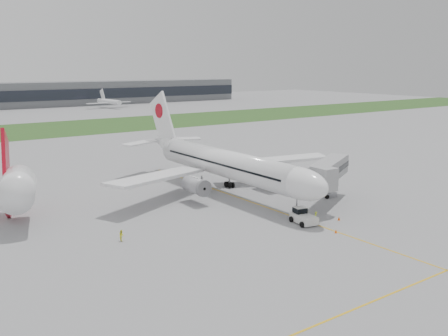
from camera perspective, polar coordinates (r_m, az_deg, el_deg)
ground at (r=89.54m, az=1.62°, el=-3.39°), size 600.00×600.00×0.00m
apron_markings at (r=85.75m, az=3.64°, el=-4.08°), size 70.00×70.00×0.04m
grass_strip at (r=197.36m, az=-19.97°, el=4.16°), size 600.00×50.00×0.02m
airliner at (r=92.10m, az=-0.19°, el=0.65°), size 48.13×53.95×17.88m
pushback_tug at (r=75.94m, az=9.00°, el=-5.49°), size 3.56×4.67×2.20m
jet_bridge at (r=86.37m, az=11.80°, el=-0.41°), size 15.21×11.19×7.49m
safety_cone_left at (r=72.55m, az=12.67°, el=-7.05°), size 0.41×0.41×0.56m
safety_cone_right at (r=78.51m, az=13.00°, el=-5.63°), size 0.42×0.42×0.57m
ground_crew_near at (r=76.19m, az=10.41°, el=-5.57°), size 0.78×0.72×1.79m
ground_crew_far at (r=69.05m, az=-11.64°, el=-7.55°), size 0.65×0.80×1.53m
neighbor_aircraft at (r=79.29m, az=-22.70°, el=-1.93°), size 7.93×18.19×14.68m
distant_aircraft_right at (r=290.13m, az=-12.97°, el=6.71°), size 28.52×25.73×10.09m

